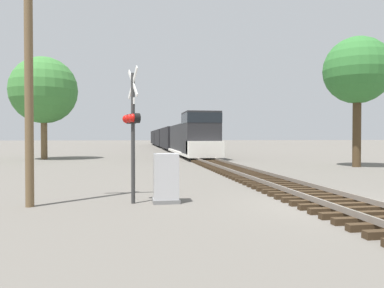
{
  "coord_description": "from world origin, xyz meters",
  "views": [
    {
      "loc": [
        -5.85,
        -10.1,
        2.05
      ],
      "look_at": [
        -2.44,
        11.75,
        1.61
      ],
      "focal_mm": 35.0,
      "sensor_mm": 36.0,
      "label": 1
    }
  ],
  "objects": [
    {
      "name": "ground_plane",
      "position": [
        0.0,
        0.0,
        0.0
      ],
      "size": [
        400.0,
        400.0,
        0.0
      ],
      "primitive_type": "plane",
      "color": "#666059"
    },
    {
      "name": "rail_track_bed",
      "position": [
        0.0,
        -0.0,
        0.14
      ],
      "size": [
        2.6,
        160.0,
        0.31
      ],
      "color": "#382819",
      "rests_on": "ground"
    },
    {
      "name": "freight_train",
      "position": [
        0.0,
        53.47,
        1.82
      ],
      "size": [
        3.0,
        69.77,
        4.22
      ],
      "color": "#232326",
      "rests_on": "ground"
    },
    {
      "name": "crossing_signal_near",
      "position": [
        -5.9,
        1.45,
        2.45
      ],
      "size": [
        0.56,
        1.01,
        4.15
      ],
      "rotation": [
        0.0,
        0.0,
        -1.28
      ],
      "color": "#333333",
      "rests_on": "ground"
    },
    {
      "name": "relay_cabinet",
      "position": [
        -4.86,
        1.44,
        0.75
      ],
      "size": [
        0.82,
        0.7,
        1.53
      ],
      "color": "slate",
      "rests_on": "ground"
    },
    {
      "name": "utility_pole",
      "position": [
        -8.85,
        1.36,
        4.97
      ],
      "size": [
        1.8,
        0.24,
        9.57
      ],
      "color": "brown",
      "rests_on": "ground"
    },
    {
      "name": "tree_far_right",
      "position": [
        9.04,
        13.11,
        6.46
      ],
      "size": [
        4.47,
        4.47,
        8.76
      ],
      "color": "#473521",
      "rests_on": "ground"
    },
    {
      "name": "tree_mid_background",
      "position": [
        -13.86,
        25.33,
        6.21
      ],
      "size": [
        5.98,
        5.98,
        9.23
      ],
      "color": "brown",
      "rests_on": "ground"
    }
  ]
}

